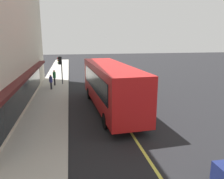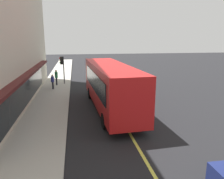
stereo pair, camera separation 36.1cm
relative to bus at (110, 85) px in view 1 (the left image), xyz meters
The scene contains 8 objects.
ground 2.04m from the bus, 66.77° to the right, with size 120.00×120.00×0.00m, color black.
sidewalk 5.17m from the bus, 87.85° to the left, with size 80.00×3.16×0.15m, color #B2ADA3.
lane_centre_stripe 2.03m from the bus, 66.77° to the right, with size 36.00×0.16×0.01m, color #D8D14C.
bus is the anchor object (origin of this frame).
traffic_light 10.78m from the bus, 22.17° to the left, with size 0.30×0.52×3.20m.
car_teal 9.38m from the bus, 12.96° to the right, with size 4.39×2.05×1.52m.
pedestrian_waiting 10.46m from the bus, 27.09° to the left, with size 0.34×0.34×1.76m.
pedestrian_at_corner 8.92m from the bus, 34.28° to the left, with size 0.34×0.34×1.56m.
Camera 1 is at (-16.21, 3.37, 5.46)m, focal length 35.05 mm.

